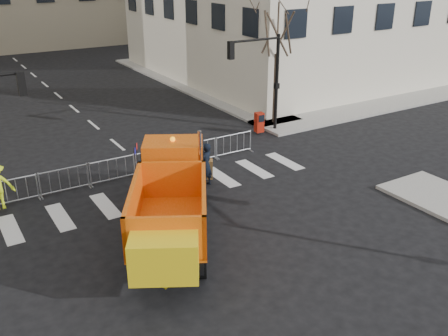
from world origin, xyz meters
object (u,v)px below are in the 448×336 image
cop_b (158,178)px  cop_a (206,165)px  newspaper_box (259,122)px  cop_c (168,168)px  plow_truck (171,199)px

cop_b → cop_a: bearing=-154.4°
cop_b → newspaper_box: size_ratio=1.76×
cop_a → cop_c: cop_a is taller
cop_c → newspaper_box: bearing=167.8°
cop_b → newspaper_box: cop_b is taller
plow_truck → cop_b: size_ratio=4.76×
cop_c → cop_b: bearing=5.4°
cop_b → cop_c: bearing=-114.5°
plow_truck → newspaper_box: (9.10, 7.69, -0.89)m
cop_c → newspaper_box: cop_c is taller
cop_b → plow_truck: bearing=94.9°
cop_a → cop_c: size_ratio=1.04×
cop_b → newspaper_box: bearing=-130.0°
plow_truck → cop_b: bearing=13.1°
cop_a → newspaper_box: 7.35m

